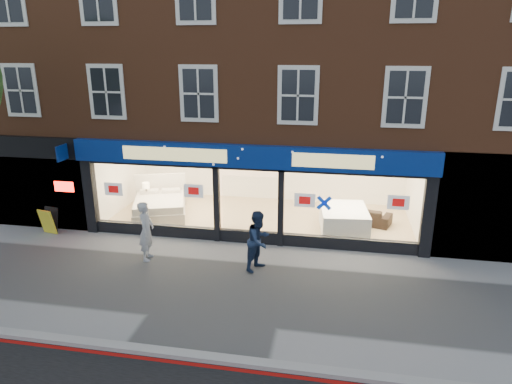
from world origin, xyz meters
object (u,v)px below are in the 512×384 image
(sofa, at_px, (362,214))
(a_board, at_px, (49,221))
(pedestrian_blue, at_px, (259,241))
(pedestrian_grey, at_px, (146,231))
(display_bed, at_px, (160,205))
(mattress_stack, at_px, (344,219))

(sofa, relative_size, a_board, 2.25)
(pedestrian_blue, bearing_deg, a_board, 106.59)
(pedestrian_grey, relative_size, pedestrian_blue, 1.03)
(pedestrian_grey, height_order, pedestrian_blue, pedestrian_grey)
(display_bed, xyz_separation_m, mattress_stack, (6.81, -0.32, 0.02))
(display_bed, relative_size, pedestrian_grey, 1.54)
(pedestrian_blue, bearing_deg, sofa, -10.50)
(sofa, relative_size, pedestrian_grey, 1.12)
(mattress_stack, xyz_separation_m, pedestrian_blue, (-2.40, -3.20, 0.40))
(mattress_stack, distance_m, pedestrian_blue, 4.02)
(a_board, xyz_separation_m, pedestrian_grey, (4.13, -1.27, 0.46))
(a_board, bearing_deg, mattress_stack, 22.46)
(display_bed, height_order, pedestrian_blue, pedestrian_blue)
(sofa, relative_size, pedestrian_blue, 1.15)
(mattress_stack, relative_size, sofa, 1.04)
(a_board, bearing_deg, pedestrian_blue, 1.90)
(sofa, distance_m, a_board, 10.95)
(mattress_stack, distance_m, a_board, 10.13)
(a_board, relative_size, pedestrian_blue, 0.51)
(pedestrian_blue, bearing_deg, display_bed, 77.90)
(mattress_stack, bearing_deg, a_board, -169.27)
(display_bed, xyz_separation_m, pedestrian_blue, (4.41, -3.51, 0.42))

